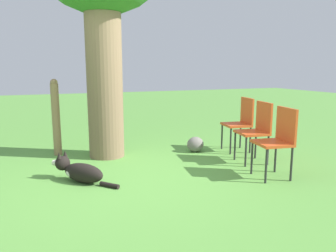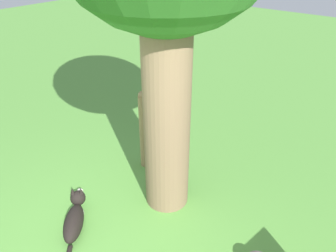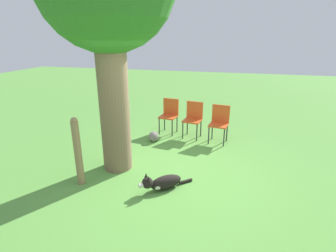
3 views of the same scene
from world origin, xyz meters
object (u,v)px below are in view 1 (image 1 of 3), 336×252
Objects in this scene: red_chair_0 at (278,137)px; red_chair_2 at (241,120)px; dog at (79,171)px; fence_post at (56,117)px; red_chair_1 at (257,127)px.

red_chair_2 is (0.35, 1.38, 0.00)m from red_chair_0.
dog is 0.65× the size of fence_post.
dog is at bearing 20.13° from red_chair_2.
red_chair_1 is 0.71m from red_chair_2.
red_chair_0 and red_chair_2 have the same top height.
fence_post reaches higher than dog.
dog is 2.64m from red_chair_0.
red_chair_2 reaches higher than dog.
red_chair_1 is 1.00× the size of red_chair_2.
dog is 2.92m from red_chair_2.
fence_post is at bearing -32.17° from red_chair_0.
red_chair_0 is (2.48, -0.80, 0.41)m from dog.
red_chair_0 and red_chair_1 have the same top height.
red_chair_1 reaches higher than dog.
fence_post is 1.36× the size of red_chair_1.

